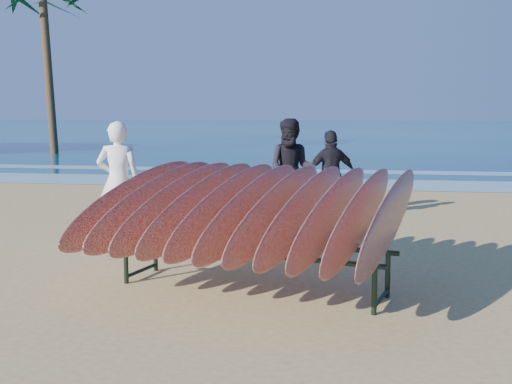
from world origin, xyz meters
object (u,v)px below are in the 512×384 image
person_dark_b (331,175)px  palm_mid (45,2)px  person_white (119,181)px  person_dark_a (292,170)px  surfboard_rack (252,210)px

person_dark_b → palm_mid: (-13.18, 15.05, 5.83)m
person_white → palm_mid: size_ratio=0.25×
person_white → person_dark_a: person_dark_a is taller
surfboard_rack → person_white: bearing=149.9°
person_white → person_dark_a: bearing=-146.4°
surfboard_rack → person_dark_a: size_ratio=2.02×
person_dark_a → palm_mid: palm_mid is taller
surfboard_rack → person_dark_b: person_dark_b is taller
person_dark_a → person_dark_b: person_dark_a is taller
person_white → surfboard_rack: bearing=127.0°
person_white → person_dark_a: (2.47, 2.27, 0.00)m
palm_mid → person_dark_b: bearing=-48.8°
surfboard_rack → palm_mid: size_ratio=0.50×
person_white → palm_mid: 20.95m
surfboard_rack → person_dark_a: 4.70m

